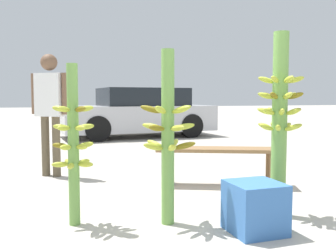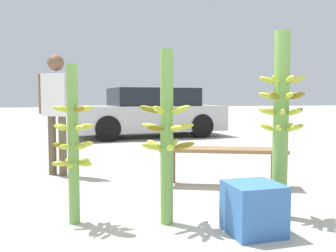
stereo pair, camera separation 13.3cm
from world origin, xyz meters
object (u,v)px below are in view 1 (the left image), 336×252
(banana_stalk_left, at_px, (73,142))
(vendor_person, at_px, (50,103))
(produce_crate, at_px, (255,207))
(banana_stalk_center, at_px, (168,135))
(market_bench, at_px, (219,154))
(banana_stalk_right, at_px, (279,121))
(parked_car, at_px, (138,113))

(banana_stalk_left, relative_size, vendor_person, 0.82)
(banana_stalk_left, distance_m, produce_crate, 1.54)
(banana_stalk_left, bearing_deg, banana_stalk_center, -16.47)
(vendor_person, height_order, produce_crate, vendor_person)
(vendor_person, bearing_deg, banana_stalk_left, -50.43)
(vendor_person, bearing_deg, market_bench, 2.84)
(produce_crate, bearing_deg, vendor_person, 118.20)
(banana_stalk_right, height_order, produce_crate, banana_stalk_right)
(banana_stalk_center, xyz_separation_m, vendor_person, (-0.88, 2.30, 0.24))
(banana_stalk_left, height_order, parked_car, banana_stalk_left)
(banana_stalk_left, height_order, banana_stalk_right, banana_stalk_right)
(market_bench, bearing_deg, vendor_person, 170.28)
(market_bench, bearing_deg, banana_stalk_left, -130.37)
(banana_stalk_left, distance_m, market_bench, 1.97)
(banana_stalk_left, relative_size, banana_stalk_right, 0.82)
(parked_car, bearing_deg, banana_stalk_center, 163.94)
(banana_stalk_center, bearing_deg, vendor_person, 110.85)
(vendor_person, height_order, parked_car, vendor_person)
(vendor_person, relative_size, market_bench, 1.09)
(market_bench, bearing_deg, parked_car, 108.60)
(vendor_person, height_order, market_bench, vendor_person)
(banana_stalk_center, distance_m, produce_crate, 0.90)
(banana_stalk_center, bearing_deg, produce_crate, -35.41)
(banana_stalk_center, bearing_deg, market_bench, 47.20)
(banana_stalk_right, xyz_separation_m, market_bench, (0.00, 1.19, -0.47))
(vendor_person, bearing_deg, produce_crate, -25.95)
(banana_stalk_left, bearing_deg, market_bench, 26.34)
(banana_stalk_left, distance_m, banana_stalk_right, 1.78)
(banana_stalk_left, relative_size, parked_car, 0.32)
(parked_car, height_order, produce_crate, parked_car)
(banana_stalk_left, xyz_separation_m, produce_crate, (1.32, -0.63, -0.49))
(vendor_person, distance_m, produce_crate, 3.17)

